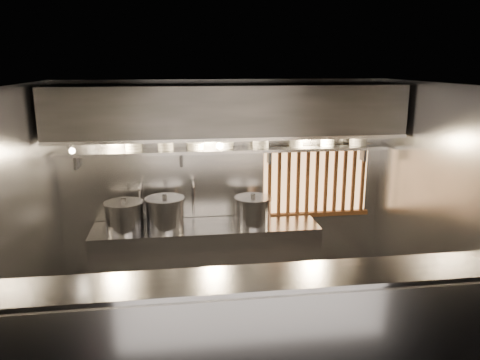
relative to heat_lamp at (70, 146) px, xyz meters
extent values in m
plane|color=black|center=(1.90, -0.85, -2.07)|extent=(4.50, 4.50, 0.00)
plane|color=black|center=(1.90, -0.85, 0.73)|extent=(4.50, 4.50, 0.00)
plane|color=gray|center=(1.90, 0.65, -0.67)|extent=(4.50, 0.00, 4.50)
plane|color=gray|center=(-0.35, -0.85, -0.67)|extent=(0.00, 3.00, 3.00)
plane|color=gray|center=(4.15, -0.85, -0.67)|extent=(0.00, 3.00, 3.00)
cube|color=gray|center=(1.90, -1.80, -1.52)|extent=(4.50, 0.50, 1.10)
cube|color=#939399|center=(1.90, -2.06, -1.52)|extent=(4.50, 0.02, 1.01)
cube|color=gray|center=(1.90, -1.80, -0.95)|extent=(4.50, 0.56, 0.03)
cube|color=gray|center=(1.60, 0.28, -1.62)|extent=(3.00, 0.70, 0.90)
cube|color=gray|center=(1.90, 0.47, -0.19)|extent=(4.40, 0.34, 0.04)
cube|color=#2D2D30|center=(1.90, 0.25, 0.36)|extent=(4.40, 0.80, 0.65)
cube|color=gray|center=(1.90, -0.15, 0.05)|extent=(4.40, 0.03, 0.04)
cube|color=#FFBB72|center=(3.20, 0.63, -0.69)|extent=(1.50, 0.02, 0.92)
cube|color=brown|center=(3.20, 0.58, -0.20)|extent=(1.56, 0.06, 0.06)
cube|color=brown|center=(3.20, 0.58, -1.18)|extent=(1.56, 0.06, 0.06)
cube|color=brown|center=(2.52, 0.58, -0.69)|extent=(0.04, 0.04, 0.92)
cube|color=brown|center=(2.65, 0.58, -0.69)|extent=(0.04, 0.04, 0.92)
cube|color=brown|center=(2.79, 0.58, -0.69)|extent=(0.04, 0.04, 0.92)
cube|color=brown|center=(2.93, 0.58, -0.69)|extent=(0.04, 0.04, 0.92)
cube|color=brown|center=(3.06, 0.58, -0.69)|extent=(0.04, 0.04, 0.92)
cube|color=brown|center=(3.20, 0.58, -0.69)|extent=(0.04, 0.04, 0.92)
cube|color=brown|center=(3.33, 0.58, -0.69)|extent=(0.04, 0.04, 0.92)
cube|color=brown|center=(3.47, 0.58, -0.69)|extent=(0.04, 0.04, 0.92)
cube|color=brown|center=(3.61, 0.58, -0.69)|extent=(0.04, 0.04, 0.92)
cube|color=brown|center=(3.74, 0.58, -0.69)|extent=(0.04, 0.04, 0.92)
cube|color=brown|center=(3.88, 0.58, -0.69)|extent=(0.05, 0.04, 0.92)
cylinder|color=silver|center=(0.75, 0.60, -0.88)|extent=(0.03, 0.03, 0.48)
sphere|color=silver|center=(0.75, 0.60, -0.64)|extent=(0.04, 0.04, 0.04)
cylinder|color=silver|center=(0.75, 0.47, -0.64)|extent=(0.03, 0.26, 0.03)
sphere|color=silver|center=(0.75, 0.34, -0.64)|extent=(0.04, 0.04, 0.04)
cylinder|color=silver|center=(0.75, 0.34, -0.71)|extent=(0.03, 0.03, 0.14)
cylinder|color=silver|center=(1.45, 0.60, -0.88)|extent=(0.03, 0.03, 0.48)
sphere|color=silver|center=(1.45, 0.60, -0.64)|extent=(0.04, 0.04, 0.04)
cylinder|color=silver|center=(1.45, 0.47, -0.64)|extent=(0.03, 0.26, 0.03)
sphere|color=silver|center=(1.45, 0.34, -0.64)|extent=(0.04, 0.04, 0.04)
cylinder|color=silver|center=(1.45, 0.34, -0.71)|extent=(0.03, 0.03, 0.14)
cone|color=gray|center=(0.00, 0.00, 0.00)|extent=(0.25, 0.27, 0.20)
sphere|color=#FFE0B2|center=(0.03, -0.02, -0.06)|extent=(0.07, 0.07, 0.07)
cylinder|color=#2D2D30|center=(0.00, 0.10, 0.08)|extent=(0.02, 0.22, 0.02)
cylinder|color=#2D2D30|center=(1.80, 0.35, -0.03)|extent=(0.01, 0.01, 0.12)
sphere|color=#FFE0B2|center=(1.80, 0.35, -0.11)|extent=(0.09, 0.09, 0.09)
cylinder|color=gray|center=(1.07, 0.27, -0.98)|extent=(0.57, 0.57, 0.38)
cylinder|color=gray|center=(1.07, 0.27, -0.77)|extent=(0.60, 0.60, 0.03)
cylinder|color=#2D2D30|center=(1.07, 0.27, -0.73)|extent=(0.06, 0.06, 0.04)
cylinder|color=gray|center=(0.55, 0.25, -0.99)|extent=(0.61, 0.61, 0.35)
cylinder|color=gray|center=(0.55, 0.25, -0.80)|extent=(0.64, 0.64, 0.03)
cylinder|color=#2D2D30|center=(0.55, 0.25, -0.77)|extent=(0.06, 0.06, 0.04)
cylinder|color=gray|center=(2.23, 0.24, -0.99)|extent=(0.62, 0.62, 0.35)
cylinder|color=gray|center=(2.23, 0.24, -0.80)|extent=(0.66, 0.66, 0.03)
cylinder|color=#2D2D30|center=(2.23, 0.24, -0.76)|extent=(0.06, 0.06, 0.04)
cylinder|color=silver|center=(0.70, 0.47, -0.15)|extent=(0.21, 0.21, 0.03)
cylinder|color=silver|center=(0.70, 0.47, -0.11)|extent=(0.21, 0.21, 0.03)
cylinder|color=silver|center=(0.70, 0.47, -0.07)|extent=(0.21, 0.21, 0.03)
cylinder|color=silver|center=(0.70, 0.47, -0.04)|extent=(0.23, 0.23, 0.01)
cylinder|color=silver|center=(1.10, 0.47, -0.15)|extent=(0.20, 0.20, 0.03)
cylinder|color=silver|center=(1.10, 0.47, -0.11)|extent=(0.20, 0.20, 0.03)
cylinder|color=silver|center=(1.10, 0.47, -0.07)|extent=(0.20, 0.20, 0.03)
cylinder|color=silver|center=(1.10, 0.47, -0.04)|extent=(0.21, 0.21, 0.01)
cylinder|color=silver|center=(1.49, 0.47, -0.15)|extent=(0.22, 0.22, 0.03)
cylinder|color=silver|center=(1.49, 0.47, -0.11)|extent=(0.22, 0.22, 0.03)
cylinder|color=silver|center=(1.49, 0.47, -0.08)|extent=(0.23, 0.23, 0.01)
cylinder|color=silver|center=(1.90, 0.47, -0.15)|extent=(0.19, 0.19, 0.03)
cylinder|color=silver|center=(1.90, 0.47, -0.11)|extent=(0.19, 0.19, 0.03)
cylinder|color=silver|center=(1.90, 0.47, -0.08)|extent=(0.20, 0.20, 0.01)
cylinder|color=silver|center=(2.36, 0.47, -0.15)|extent=(0.21, 0.21, 0.03)
cylinder|color=silver|center=(2.36, 0.47, -0.11)|extent=(0.21, 0.21, 0.03)
cylinder|color=silver|center=(2.36, 0.47, -0.07)|extent=(0.21, 0.21, 0.03)
cylinder|color=silver|center=(2.36, 0.47, -0.04)|extent=(0.23, 0.23, 0.01)
cylinder|color=silver|center=(2.85, 0.47, -0.15)|extent=(0.19, 0.19, 0.03)
cylinder|color=silver|center=(2.85, 0.47, -0.11)|extent=(0.19, 0.19, 0.03)
cylinder|color=silver|center=(2.85, 0.47, -0.07)|extent=(0.19, 0.19, 0.03)
cylinder|color=silver|center=(2.85, 0.47, -0.03)|extent=(0.19, 0.19, 0.03)
cylinder|color=silver|center=(2.85, 0.47, -0.01)|extent=(0.20, 0.20, 0.01)
cylinder|color=silver|center=(3.29, 0.47, -0.15)|extent=(0.19, 0.19, 0.03)
cylinder|color=silver|center=(3.29, 0.47, -0.11)|extent=(0.19, 0.19, 0.03)
cylinder|color=silver|center=(3.29, 0.47, -0.07)|extent=(0.19, 0.19, 0.03)
cylinder|color=silver|center=(3.29, 0.47, -0.04)|extent=(0.20, 0.20, 0.01)
cylinder|color=silver|center=(3.73, 0.47, -0.15)|extent=(0.23, 0.23, 0.03)
cylinder|color=silver|center=(3.73, 0.47, -0.11)|extent=(0.23, 0.23, 0.03)
cylinder|color=silver|center=(3.73, 0.47, -0.07)|extent=(0.23, 0.23, 0.03)
cylinder|color=silver|center=(3.73, 0.47, -0.04)|extent=(0.25, 0.25, 0.01)
camera|label=1|loc=(1.23, -5.63, 0.94)|focal=35.00mm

